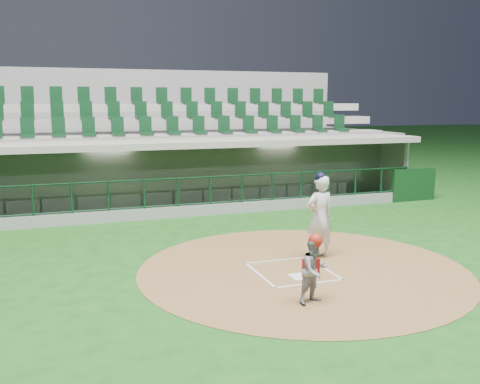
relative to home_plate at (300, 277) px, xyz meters
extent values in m
plane|color=#154814|center=(0.00, 0.70, -0.02)|extent=(120.00, 120.00, 0.00)
cylinder|color=brown|center=(0.30, 0.50, -0.02)|extent=(7.20, 7.20, 0.01)
cube|color=silver|center=(0.00, 0.00, 0.00)|extent=(0.43, 0.43, 0.02)
cube|color=white|center=(-0.75, 0.40, 0.00)|extent=(0.05, 1.80, 0.01)
cube|color=white|center=(0.75, 0.40, 0.00)|extent=(0.05, 1.80, 0.01)
cube|color=silver|center=(0.00, 1.25, 0.00)|extent=(1.55, 0.05, 0.01)
cube|color=white|center=(0.00, -0.45, 0.00)|extent=(1.55, 0.05, 0.01)
cube|color=gray|center=(0.00, 8.20, -0.57)|extent=(15.00, 3.00, 0.10)
cube|color=gray|center=(0.00, 9.80, 0.83)|extent=(15.00, 0.20, 2.70)
cube|color=#ABA697|center=(0.00, 9.68, 1.08)|extent=(13.50, 0.04, 0.90)
cube|color=gray|center=(7.50, 8.20, 0.83)|extent=(0.20, 3.00, 2.70)
cube|color=gray|center=(0.00, 7.95, 2.28)|extent=(15.40, 3.50, 0.20)
cube|color=gray|center=(0.00, 6.65, 0.13)|extent=(15.00, 0.15, 0.40)
cube|color=black|center=(0.00, 6.65, 1.70)|extent=(15.00, 0.01, 0.95)
cube|color=brown|center=(0.00, 9.25, -0.30)|extent=(12.75, 0.40, 0.45)
cube|color=white|center=(-3.00, 8.20, 2.15)|extent=(1.30, 0.35, 0.04)
cube|color=white|center=(3.00, 8.20, 2.15)|extent=(1.30, 0.35, 0.04)
cube|color=black|center=(7.80, 6.60, 0.58)|extent=(1.80, 0.18, 1.20)
imported|color=#AF1220|center=(-5.06, 9.24, 0.36)|extent=(1.23, 0.82, 1.77)
imported|color=#A51C11|center=(-2.91, 9.18, 0.37)|extent=(1.13, 0.72, 1.79)
imported|color=#A91412|center=(0.36, 8.90, 0.41)|extent=(1.02, 0.78, 1.86)
imported|color=#B51F13|center=(4.11, 9.13, 0.35)|extent=(1.68, 0.85, 1.74)
cube|color=slate|center=(0.00, 11.45, 1.13)|extent=(17.00, 6.50, 2.50)
cube|color=gray|center=(0.00, 9.95, 2.28)|extent=(16.60, 0.95, 0.30)
cube|color=gray|center=(0.00, 10.90, 2.83)|extent=(16.60, 0.95, 0.30)
cube|color=#9E9A8F|center=(0.00, 11.85, 3.38)|extent=(16.60, 0.95, 0.30)
cube|color=gray|center=(0.00, 14.80, 2.50)|extent=(17.00, 0.25, 5.05)
imported|color=silver|center=(1.04, 1.17, 0.96)|extent=(0.77, 0.56, 1.95)
sphere|color=black|center=(1.04, 1.17, 1.88)|extent=(0.28, 0.28, 0.28)
cylinder|color=tan|center=(0.79, 0.92, 1.23)|extent=(0.58, 0.79, 0.39)
imported|color=gray|center=(-0.39, -1.37, 0.60)|extent=(0.69, 0.61, 1.21)
sphere|color=#B12013|center=(-0.39, -1.37, 1.15)|extent=(0.26, 0.26, 0.26)
cube|color=#AA1219|center=(-0.39, -1.22, 0.60)|extent=(0.32, 0.10, 0.35)
camera|label=1|loc=(-4.75, -9.68, 3.61)|focal=40.00mm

